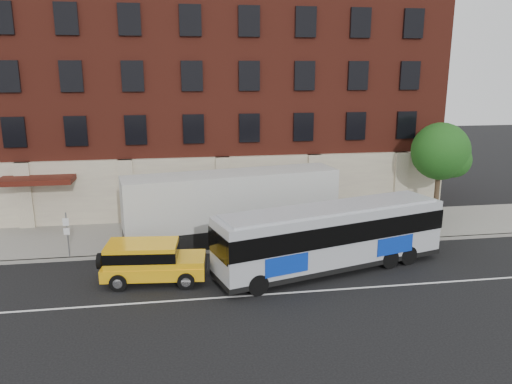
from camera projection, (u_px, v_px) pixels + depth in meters
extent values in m
plane|color=black|center=(249.00, 301.00, 21.20)|extent=(120.00, 120.00, 0.00)
cube|color=gray|center=(228.00, 232.00, 29.81)|extent=(60.00, 6.00, 0.15)
cube|color=gray|center=(233.00, 250.00, 26.94)|extent=(60.00, 0.25, 0.15)
cube|color=silver|center=(247.00, 296.00, 21.68)|extent=(60.00, 0.12, 0.01)
cube|color=maroon|center=(215.00, 96.00, 35.65)|extent=(30.00, 10.00, 15.00)
cube|color=beige|center=(223.00, 188.00, 32.04)|extent=(30.00, 0.35, 4.00)
cube|color=#41120B|center=(37.00, 180.00, 29.31)|extent=(4.20, 2.20, 0.30)
cube|color=beige|center=(25.00, 195.00, 30.15)|extent=(0.90, 0.55, 4.00)
cube|color=beige|center=(127.00, 191.00, 31.05)|extent=(0.90, 0.55, 4.00)
cube|color=beige|center=(223.00, 188.00, 31.95)|extent=(0.90, 0.55, 4.00)
cube|color=beige|center=(314.00, 185.00, 32.85)|extent=(0.90, 0.55, 4.00)
cube|color=beige|center=(400.00, 182.00, 33.74)|extent=(0.90, 0.55, 4.00)
cube|color=black|center=(14.00, 132.00, 29.36)|extent=(1.30, 0.20, 1.80)
cube|color=black|center=(76.00, 131.00, 29.88)|extent=(1.30, 0.20, 1.80)
cube|color=black|center=(136.00, 130.00, 30.40)|extent=(1.30, 0.20, 1.80)
cube|color=black|center=(194.00, 129.00, 30.93)|extent=(1.30, 0.20, 1.80)
cube|color=black|center=(249.00, 128.00, 31.45)|extent=(1.30, 0.20, 1.80)
cube|color=black|center=(303.00, 127.00, 31.98)|extent=(1.30, 0.20, 1.80)
cube|color=black|center=(356.00, 126.00, 32.50)|extent=(1.30, 0.20, 1.80)
cube|color=black|center=(406.00, 125.00, 33.03)|extent=(1.30, 0.20, 1.80)
cube|color=black|center=(8.00, 76.00, 28.58)|extent=(1.30, 0.20, 1.80)
cube|color=black|center=(71.00, 76.00, 29.11)|extent=(1.30, 0.20, 1.80)
cube|color=black|center=(133.00, 76.00, 29.63)|extent=(1.30, 0.20, 1.80)
cube|color=black|center=(192.00, 76.00, 30.15)|extent=(1.30, 0.20, 1.80)
cube|color=black|center=(249.00, 76.00, 30.68)|extent=(1.30, 0.20, 1.80)
cube|color=black|center=(305.00, 76.00, 31.20)|extent=(1.30, 0.20, 1.80)
cube|color=black|center=(358.00, 76.00, 31.73)|extent=(1.30, 0.20, 1.80)
cube|color=black|center=(410.00, 75.00, 32.25)|extent=(1.30, 0.20, 1.80)
cube|color=black|center=(1.00, 18.00, 27.81)|extent=(1.30, 0.20, 1.80)
cube|color=black|center=(66.00, 18.00, 28.33)|extent=(1.30, 0.20, 1.80)
cube|color=black|center=(129.00, 19.00, 28.86)|extent=(1.30, 0.20, 1.80)
cube|color=black|center=(190.00, 20.00, 29.38)|extent=(1.30, 0.20, 1.80)
cube|color=black|center=(249.00, 21.00, 29.90)|extent=(1.30, 0.20, 1.80)
cube|color=black|center=(306.00, 22.00, 30.43)|extent=(1.30, 0.20, 1.80)
cube|color=black|center=(361.00, 23.00, 30.95)|extent=(1.30, 0.20, 1.80)
cube|color=black|center=(414.00, 23.00, 31.48)|extent=(1.30, 0.20, 1.80)
cube|color=black|center=(52.00, 200.00, 30.50)|extent=(2.60, 0.15, 2.80)
cube|color=black|center=(152.00, 197.00, 31.40)|extent=(2.60, 0.15, 2.80)
cube|color=black|center=(246.00, 193.00, 32.30)|extent=(2.60, 0.15, 2.80)
cube|color=black|center=(335.00, 190.00, 33.20)|extent=(2.60, 0.15, 2.80)
cylinder|color=slate|center=(68.00, 236.00, 25.57)|extent=(0.07, 0.07, 2.50)
cube|color=silver|center=(66.00, 222.00, 25.23)|extent=(0.30, 0.03, 0.40)
cube|color=silver|center=(67.00, 231.00, 25.35)|extent=(0.30, 0.03, 0.35)
cylinder|color=#372B1B|center=(436.00, 196.00, 31.93)|extent=(0.32, 0.32, 3.00)
sphere|color=#174D16|center=(440.00, 151.00, 31.23)|extent=(3.60, 3.60, 3.60)
sphere|color=#174D16|center=(453.00, 160.00, 31.07)|extent=(2.20, 2.20, 2.20)
sphere|color=#174D16|center=(428.00, 157.00, 31.62)|extent=(2.00, 2.00, 2.00)
cube|color=#ACB0B7|center=(331.00, 236.00, 24.14)|extent=(11.84, 5.53, 2.76)
cube|color=black|center=(330.00, 261.00, 24.45)|extent=(11.90, 5.59, 0.24)
cube|color=#ACB0B7|center=(332.00, 208.00, 23.79)|extent=(11.20, 5.09, 0.12)
cube|color=black|center=(332.00, 227.00, 24.03)|extent=(11.94, 5.63, 0.97)
cube|color=#0B30AC|center=(287.00, 265.00, 21.91)|extent=(2.06, 0.62, 0.87)
cube|color=#0B30AC|center=(364.00, 231.00, 26.54)|extent=(2.06, 0.62, 0.87)
cylinder|color=black|center=(258.00, 285.00, 21.66)|extent=(1.01, 0.55, 0.97)
cylinder|color=black|center=(238.00, 267.00, 23.58)|extent=(1.01, 0.55, 0.97)
cylinder|color=black|center=(389.00, 259.00, 24.58)|extent=(1.01, 0.55, 0.97)
cylinder|color=black|center=(362.00, 245.00, 26.51)|extent=(1.01, 0.55, 0.97)
cylinder|color=black|center=(408.00, 255.00, 25.06)|extent=(1.01, 0.55, 0.97)
cylinder|color=black|center=(380.00, 242.00, 26.98)|extent=(1.01, 0.55, 0.97)
cube|color=yellow|center=(155.00, 269.00, 23.02)|extent=(4.79, 2.36, 0.58)
cube|color=yellow|center=(142.00, 253.00, 22.80)|extent=(3.35, 2.18, 0.96)
cube|color=black|center=(142.00, 252.00, 22.79)|extent=(3.39, 2.23, 0.48)
cube|color=yellow|center=(189.00, 259.00, 23.01)|extent=(1.61, 1.96, 0.29)
cube|color=black|center=(206.00, 266.00, 23.14)|extent=(0.20, 1.54, 0.53)
cylinder|color=black|center=(100.00, 261.00, 22.77)|extent=(0.28, 0.75, 0.73)
cylinder|color=black|center=(186.00, 281.00, 22.25)|extent=(0.79, 0.34, 0.77)
cylinder|color=silver|center=(186.00, 281.00, 22.25)|extent=(0.45, 0.33, 0.42)
cylinder|color=black|center=(189.00, 265.00, 24.08)|extent=(0.79, 0.34, 0.77)
cylinder|color=silver|center=(189.00, 265.00, 24.08)|extent=(0.45, 0.33, 0.42)
cylinder|color=black|center=(118.00, 283.00, 22.08)|extent=(0.79, 0.34, 0.77)
cylinder|color=silver|center=(118.00, 283.00, 22.08)|extent=(0.45, 0.33, 0.42)
cylinder|color=black|center=(126.00, 266.00, 23.91)|extent=(0.79, 0.34, 0.77)
cylinder|color=silver|center=(126.00, 266.00, 23.91)|extent=(0.45, 0.33, 0.42)
cube|color=black|center=(233.00, 232.00, 28.38)|extent=(12.23, 4.45, 1.10)
cube|color=silver|center=(232.00, 198.00, 27.89)|extent=(12.24, 4.49, 2.90)
cylinder|color=black|center=(156.00, 249.00, 25.92)|extent=(1.03, 0.45, 1.00)
cylinder|color=black|center=(150.00, 235.00, 28.03)|extent=(1.03, 0.45, 1.00)
cylinder|color=black|center=(179.00, 246.00, 26.30)|extent=(1.03, 0.45, 1.00)
cylinder|color=black|center=(171.00, 233.00, 28.41)|extent=(1.03, 0.45, 1.00)
cylinder|color=black|center=(294.00, 233.00, 28.37)|extent=(1.03, 0.45, 1.00)
cylinder|color=black|center=(279.00, 222.00, 30.48)|extent=(1.03, 0.45, 1.00)
cylinder|color=black|center=(313.00, 231.00, 28.75)|extent=(1.03, 0.45, 1.00)
cylinder|color=black|center=(297.00, 220.00, 30.86)|extent=(1.03, 0.45, 1.00)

